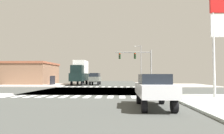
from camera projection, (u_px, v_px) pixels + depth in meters
name	position (u px, v px, depth m)	size (l,w,h in m)	color
ground	(96.00, 90.00, 23.54)	(90.00, 90.00, 0.05)	#424441
sidewalk_corner_ne	(175.00, 85.00, 34.88)	(12.00, 12.00, 0.14)	#B2ADA3
sidewalk_corner_nw	(36.00, 85.00, 36.15)	(12.00, 12.00, 0.14)	#B9AFA9
crosswalk_near	(81.00, 97.00, 16.27)	(13.50, 2.00, 0.01)	silver
crosswalk_far	(100.00, 87.00, 30.84)	(13.50, 2.00, 0.01)	silver
traffic_signal_mast	(137.00, 60.00, 30.80)	(5.86, 0.55, 6.02)	gray
gas_station_sign	(221.00, 27.00, 15.12)	(1.60, 0.20, 8.23)	silver
street_lamp	(140.00, 61.00, 44.33)	(1.78, 0.32, 8.87)	gray
bank_building	(20.00, 73.00, 40.13)	(15.58, 9.59, 4.58)	#846049
suv_nearside_1	(95.00, 78.00, 37.57)	(1.96, 4.60, 2.34)	black
sedan_farside_1	(96.00, 78.00, 62.38)	(1.80, 4.30, 1.88)	black
pickup_crossing_1	(88.00, 78.00, 46.46)	(2.00, 5.10, 2.35)	black
sedan_queued_2	(154.00, 88.00, 10.68)	(1.80, 4.30, 1.88)	black
box_truck_leading_1	(80.00, 72.00, 37.50)	(2.40, 7.20, 4.85)	black
suv_trailing_2	(94.00, 77.00, 55.78)	(1.96, 4.60, 2.34)	black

